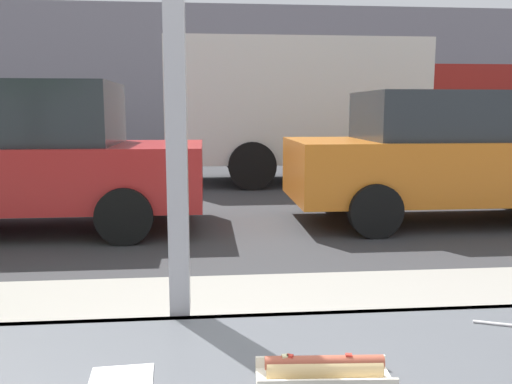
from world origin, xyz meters
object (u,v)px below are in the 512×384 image
(box_truck, at_px, (328,106))
(hotdog_tray_near, at_px, (324,370))
(parked_car_orange, at_px, (455,156))
(parked_car_red, at_px, (18,157))

(box_truck, bearing_deg, hotdog_tray_near, -102.92)
(parked_car_orange, bearing_deg, hotdog_tray_near, -117.60)
(parked_car_red, distance_m, box_truck, 6.45)
(parked_car_red, xyz_separation_m, box_truck, (4.84, 4.20, 0.65))
(parked_car_red, height_order, parked_car_orange, parked_car_red)
(parked_car_orange, height_order, box_truck, box_truck)
(hotdog_tray_near, height_order, parked_car_orange, parked_car_orange)
(parked_car_red, relative_size, parked_car_orange, 1.02)
(parked_car_red, bearing_deg, parked_car_orange, -0.00)
(parked_car_orange, xyz_separation_m, box_truck, (-0.77, 4.20, 0.69))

